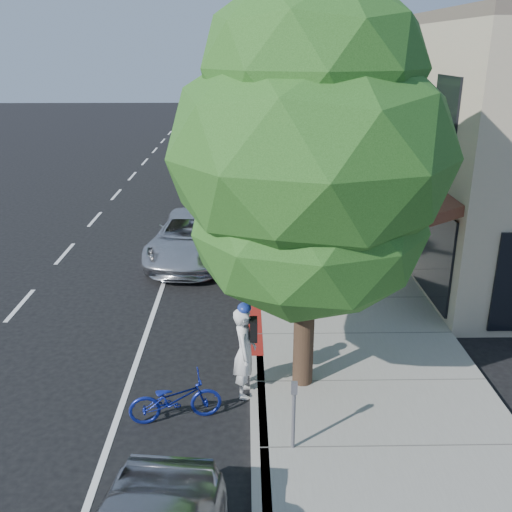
{
  "coord_description": "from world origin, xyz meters",
  "views": [
    {
      "loc": [
        -0.21,
        -11.8,
        6.43
      ],
      "look_at": [
        0.05,
        1.99,
        1.35
      ],
      "focal_mm": 40.0,
      "sensor_mm": 36.0,
      "label": 1
    }
  ],
  "objects_px": {
    "street_tree_2": "(275,111)",
    "street_tree_0": "(310,158)",
    "dark_suv_far": "(241,142)",
    "silver_suv": "(194,237)",
    "street_tree_5": "(262,71)",
    "white_pickup": "(240,151)",
    "street_tree_1": "(286,100)",
    "street_tree_4": "(265,87)",
    "cyclist": "(245,352)",
    "pedestrian": "(281,187)",
    "dark_sedan": "(211,188)",
    "bicycle": "(175,399)",
    "street_tree_3": "(269,82)"
  },
  "relations": [
    {
      "from": "street_tree_0",
      "to": "bicycle",
      "type": "xyz_separation_m",
      "value": [
        -2.41,
        -1.0,
        -4.18
      ]
    },
    {
      "from": "street_tree_3",
      "to": "street_tree_4",
      "type": "xyz_separation_m",
      "value": [
        0.0,
        6.0,
        -0.59
      ]
    },
    {
      "from": "street_tree_3",
      "to": "dark_suv_far",
      "type": "relative_size",
      "value": 1.75
    },
    {
      "from": "street_tree_1",
      "to": "pedestrian",
      "type": "distance_m",
      "value": 8.16
    },
    {
      "from": "street_tree_2",
      "to": "street_tree_0",
      "type": "bearing_deg",
      "value": -90.0
    },
    {
      "from": "street_tree_4",
      "to": "dark_sedan",
      "type": "height_order",
      "value": "street_tree_4"
    },
    {
      "from": "silver_suv",
      "to": "street_tree_4",
      "type": "bearing_deg",
      "value": 86.3
    },
    {
      "from": "street_tree_0",
      "to": "silver_suv",
      "type": "relative_size",
      "value": 1.46
    },
    {
      "from": "street_tree_5",
      "to": "white_pickup",
      "type": "height_order",
      "value": "street_tree_5"
    },
    {
      "from": "street_tree_3",
      "to": "silver_suv",
      "type": "distance_m",
      "value": 11.62
    },
    {
      "from": "street_tree_4",
      "to": "pedestrian",
      "type": "relative_size",
      "value": 3.95
    },
    {
      "from": "street_tree_5",
      "to": "street_tree_0",
      "type": "bearing_deg",
      "value": -90.0
    },
    {
      "from": "silver_suv",
      "to": "street_tree_5",
      "type": "bearing_deg",
      "value": 88.83
    },
    {
      "from": "white_pickup",
      "to": "pedestrian",
      "type": "relative_size",
      "value": 3.09
    },
    {
      "from": "street_tree_2",
      "to": "street_tree_4",
      "type": "distance_m",
      "value": 12.0
    },
    {
      "from": "street_tree_1",
      "to": "white_pickup",
      "type": "distance_m",
      "value": 17.59
    },
    {
      "from": "street_tree_1",
      "to": "pedestrian",
      "type": "relative_size",
      "value": 4.65
    },
    {
      "from": "street_tree_1",
      "to": "street_tree_2",
      "type": "bearing_deg",
      "value": 90.0
    },
    {
      "from": "street_tree_5",
      "to": "pedestrian",
      "type": "distance_m",
      "value": 17.37
    },
    {
      "from": "bicycle",
      "to": "pedestrian",
      "type": "xyz_separation_m",
      "value": [
        2.73,
        14.07,
        0.57
      ]
    },
    {
      "from": "cyclist",
      "to": "pedestrian",
      "type": "bearing_deg",
      "value": -1.78
    },
    {
      "from": "silver_suv",
      "to": "bicycle",
      "type": "bearing_deg",
      "value": -81.57
    },
    {
      "from": "street_tree_1",
      "to": "silver_suv",
      "type": "relative_size",
      "value": 1.54
    },
    {
      "from": "pedestrian",
      "to": "street_tree_4",
      "type": "bearing_deg",
      "value": -106.12
    },
    {
      "from": "dark_suv_far",
      "to": "street_tree_3",
      "type": "bearing_deg",
      "value": -79.29
    },
    {
      "from": "street_tree_1",
      "to": "street_tree_3",
      "type": "relative_size",
      "value": 1.02
    },
    {
      "from": "street_tree_0",
      "to": "street_tree_1",
      "type": "bearing_deg",
      "value": 90.0
    },
    {
      "from": "pedestrian",
      "to": "street_tree_0",
      "type": "bearing_deg",
      "value": 70.78
    },
    {
      "from": "street_tree_5",
      "to": "silver_suv",
      "type": "distance_m",
      "value": 23.05
    },
    {
      "from": "street_tree_0",
      "to": "white_pickup",
      "type": "xyz_separation_m",
      "value": [
        -1.4,
        23.0,
        -3.85
      ]
    },
    {
      "from": "street_tree_1",
      "to": "cyclist",
      "type": "distance_m",
      "value": 7.55
    },
    {
      "from": "dark_suv_far",
      "to": "pedestrian",
      "type": "bearing_deg",
      "value": -81.46
    },
    {
      "from": "street_tree_3",
      "to": "white_pickup",
      "type": "xyz_separation_m",
      "value": [
        -1.4,
        5.0,
        -4.08
      ]
    },
    {
      "from": "dark_sedan",
      "to": "white_pickup",
      "type": "xyz_separation_m",
      "value": [
        1.18,
        8.83,
        0.06
      ]
    },
    {
      "from": "street_tree_0",
      "to": "street_tree_5",
      "type": "bearing_deg",
      "value": 90.0
    },
    {
      "from": "bicycle",
      "to": "dark_suv_far",
      "type": "xyz_separation_m",
      "value": [
        1.01,
        27.28,
        0.33
      ]
    },
    {
      "from": "street_tree_3",
      "to": "dark_sedan",
      "type": "relative_size",
      "value": 1.82
    },
    {
      "from": "street_tree_2",
      "to": "cyclist",
      "type": "xyz_separation_m",
      "value": [
        -1.15,
        -12.19,
        -3.24
      ]
    },
    {
      "from": "silver_suv",
      "to": "dark_suv_far",
      "type": "distance_m",
      "value": 18.83
    },
    {
      "from": "street_tree_3",
      "to": "dark_suv_far",
      "type": "height_order",
      "value": "street_tree_3"
    },
    {
      "from": "street_tree_1",
      "to": "dark_sedan",
      "type": "distance_m",
      "value": 9.62
    },
    {
      "from": "street_tree_5",
      "to": "white_pickup",
      "type": "bearing_deg",
      "value": -101.31
    },
    {
      "from": "street_tree_3",
      "to": "cyclist",
      "type": "bearing_deg",
      "value": -93.6
    },
    {
      "from": "cyclist",
      "to": "pedestrian",
      "type": "relative_size",
      "value": 1.07
    },
    {
      "from": "street_tree_0",
      "to": "dark_suv_far",
      "type": "height_order",
      "value": "street_tree_0"
    },
    {
      "from": "street_tree_2",
      "to": "street_tree_3",
      "type": "relative_size",
      "value": 0.87
    },
    {
      "from": "bicycle",
      "to": "cyclist",
      "type": "bearing_deg",
      "value": -68.85
    },
    {
      "from": "street_tree_4",
      "to": "bicycle",
      "type": "height_order",
      "value": "street_tree_4"
    },
    {
      "from": "street_tree_2",
      "to": "street_tree_5",
      "type": "relative_size",
      "value": 0.85
    },
    {
      "from": "dark_suv_far",
      "to": "silver_suv",
      "type": "bearing_deg",
      "value": -93.11
    }
  ]
}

